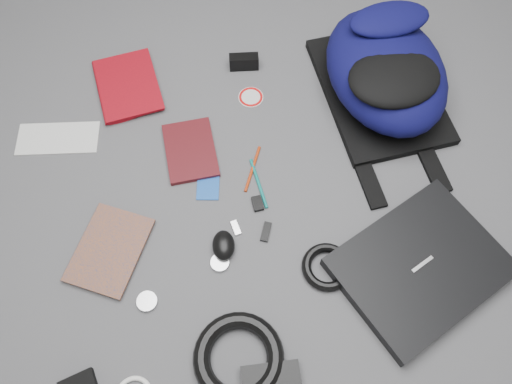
{
  "coord_description": "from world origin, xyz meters",
  "views": [
    {
      "loc": [
        -0.07,
        -0.58,
        1.21
      ],
      "look_at": [
        0.0,
        0.0,
        0.02
      ],
      "focal_mm": 35.0,
      "sensor_mm": 36.0,
      "label": 1
    }
  ],
  "objects": [
    {
      "name": "ground",
      "position": [
        0.0,
        0.0,
        0.0
      ],
      "size": [
        4.0,
        4.0,
        0.0
      ],
      "primitive_type": "plane",
      "color": "#4F4F51",
      "rests_on": "ground"
    },
    {
      "name": "backpack",
      "position": [
        0.4,
        0.29,
        0.1
      ],
      "size": [
        0.4,
        0.54,
        0.21
      ],
      "primitive_type": null,
      "rotation": [
        0.0,
        0.0,
        0.13
      ],
      "color": "black",
      "rests_on": "ground"
    },
    {
      "name": "laptop",
      "position": [
        0.38,
        -0.25,
        0.02
      ],
      "size": [
        0.49,
        0.45,
        0.04
      ],
      "primitive_type": "cube",
      "rotation": [
        0.0,
        0.0,
        0.48
      ],
      "color": "black",
      "rests_on": "ground"
    },
    {
      "name": "textbook_red",
      "position": [
        -0.43,
        0.38,
        0.01
      ],
      "size": [
        0.22,
        0.27,
        0.03
      ],
      "primitive_type": "imported",
      "rotation": [
        0.0,
        0.0,
        0.19
      ],
      "color": "maroon",
      "rests_on": "ground"
    },
    {
      "name": "comic_book",
      "position": [
        -0.46,
        -0.08,
        0.01
      ],
      "size": [
        0.24,
        0.27,
        0.02
      ],
      "primitive_type": "imported",
      "rotation": [
        0.0,
        0.0,
        -0.43
      ],
      "color": "#CA610E",
      "rests_on": "ground"
    },
    {
      "name": "envelope",
      "position": [
        -0.54,
        0.25,
        0.0
      ],
      "size": [
        0.24,
        0.12,
        0.0
      ],
      "primitive_type": "cube",
      "rotation": [
        0.0,
        0.0,
        -0.08
      ],
      "color": "silver",
      "rests_on": "ground"
    },
    {
      "name": "dvd_case",
      "position": [
        -0.17,
        0.16,
        0.01
      ],
      "size": [
        0.15,
        0.2,
        0.02
      ],
      "primitive_type": "cube",
      "rotation": [
        0.0,
        0.0,
        0.09
      ],
      "color": "#390B0E",
      "rests_on": "ground"
    },
    {
      "name": "compact_camera",
      "position": [
        0.02,
        0.44,
        0.02
      ],
      "size": [
        0.09,
        0.04,
        0.05
      ],
      "primitive_type": "cube",
      "rotation": [
        0.0,
        0.0,
        -0.06
      ],
      "color": "black",
      "rests_on": "ground"
    },
    {
      "name": "sticker_disc",
      "position": [
        0.02,
        0.32,
        0.0
      ],
      "size": [
        0.08,
        0.08,
        0.0
      ],
      "primitive_type": "cylinder",
      "rotation": [
        0.0,
        0.0,
        -0.03
      ],
      "color": "silver",
      "rests_on": "ground"
    },
    {
      "name": "pen_teal",
      "position": [
        0.01,
        0.03,
        0.0
      ],
      "size": [
        0.03,
        0.15,
        0.01
      ],
      "primitive_type": "cylinder",
      "rotation": [
        1.57,
        0.0,
        0.16
      ],
      "color": "#0C6D65",
      "rests_on": "ground"
    },
    {
      "name": "pen_red",
      "position": [
        0.0,
        0.08,
        0.0
      ],
      "size": [
        0.06,
        0.14,
        0.01
      ],
      "primitive_type": "cylinder",
      "rotation": [
        1.57,
        0.0,
        -0.39
      ],
      "color": "#A8300C",
      "rests_on": "ground"
    },
    {
      "name": "id_badge",
      "position": [
        -0.13,
        0.05,
        0.0
      ],
      "size": [
        0.07,
        0.1,
        0.0
      ],
      "primitive_type": "cube",
      "rotation": [
        0.0,
        0.0,
        -0.13
      ],
      "color": "#164DA8",
      "rests_on": "ground"
    },
    {
      "name": "usb_black",
      "position": [
        0.01,
        -0.11,
        0.0
      ],
      "size": [
        0.04,
        0.06,
        0.01
      ],
      "primitive_type": "cube",
      "rotation": [
        0.0,
        0.0,
        -0.35
      ],
      "color": "black",
      "rests_on": "ground"
    },
    {
      "name": "usb_silver",
      "position": [
        -0.06,
        -0.09,
        0.0
      ],
      "size": [
        0.03,
        0.04,
        0.01
      ],
      "primitive_type": "cube",
      "rotation": [
        0.0,
        0.0,
        0.25
      ],
      "color": "silver",
      "rests_on": "ground"
    },
    {
      "name": "key_fob",
      "position": [
        0.0,
        -0.03,
        0.01
      ],
      "size": [
        0.03,
        0.04,
        0.01
      ],
      "primitive_type": "cube",
      "rotation": [
        0.0,
        0.0,
        0.13
      ],
      "color": "black",
      "rests_on": "ground"
    },
    {
      "name": "mouse",
      "position": [
        -0.1,
        -0.14,
        0.02
      ],
      "size": [
        0.06,
        0.08,
        0.04
      ],
      "primitive_type": "ellipsoid",
      "rotation": [
        0.0,
        0.0,
        -0.04
      ],
      "color": "black",
      "rests_on": "ground"
    },
    {
      "name": "headphone_left",
      "position": [
        -0.3,
        -0.26,
        0.01
      ],
      "size": [
        0.06,
        0.06,
        0.01
      ],
      "primitive_type": "cylinder",
      "rotation": [
        0.0,
        0.0,
        -0.35
      ],
      "color": "#B6B6B9",
      "rests_on": "ground"
    },
    {
      "name": "headphone_right",
      "position": [
        -0.11,
        -0.18,
        0.01
      ],
      "size": [
        0.05,
        0.05,
        0.01
      ],
      "primitive_type": "cylinder",
      "rotation": [
        0.0,
        0.0,
        0.0
      ],
      "color": "#B7B7B9",
      "rests_on": "ground"
    },
    {
      "name": "cable_coil",
      "position": [
        0.15,
        -0.22,
        0.01
      ],
      "size": [
        0.16,
        0.16,
        0.02
      ],
      "primitive_type": "torus",
      "rotation": [
        0.0,
        0.0,
        0.36
      ],
      "color": "black",
      "rests_on": "ground"
    },
    {
      "name": "power_brick",
      "position": [
        -0.02,
        -0.46,
        0.02
      ],
      "size": [
        0.13,
        0.06,
        0.03
      ],
      "primitive_type": "cube",
      "rotation": [
        0.0,
        0.0,
        -0.0
      ],
      "color": "black",
      "rests_on": "ground"
    },
    {
      "name": "power_cord_coil",
      "position": [
        -0.09,
        -0.42,
        0.02
      ],
      "size": [
        0.21,
        0.21,
        0.04
      ],
      "primitive_type": "torus",
      "rotation": [
        0.0,
        0.0,
        -0.01
      ],
      "color": "black",
      "rests_on": "ground"
    }
  ]
}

